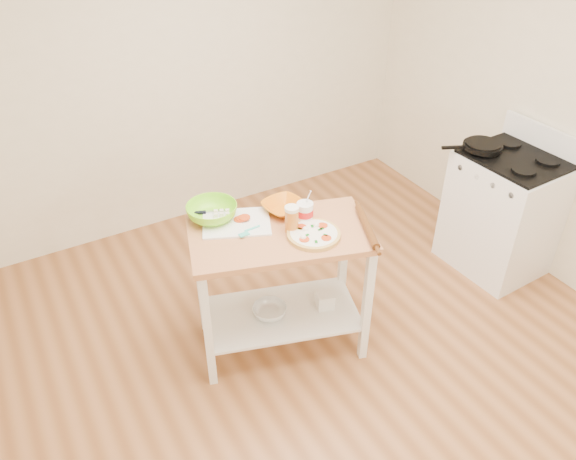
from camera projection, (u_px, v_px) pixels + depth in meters
The scene contains 15 objects.
room_shell at pixel (355, 195), 2.77m from camera, with size 4.04×4.54×2.74m.
prep_island at pixel (281, 266), 3.43m from camera, with size 1.19×0.87×0.90m.
gas_stove at pixel (502, 212), 4.23m from camera, with size 0.62×0.72×1.11m.
skillet at pixel (482, 146), 4.03m from camera, with size 0.42×0.28×0.03m.
pizza at pixel (313, 234), 3.24m from camera, with size 0.31×0.31×0.05m.
cutting_board at pixel (236, 222), 3.35m from camera, with size 0.49×0.43×0.04m.
spatula at pixel (248, 231), 3.26m from camera, with size 0.15×0.06×0.01m.
knife at pixel (205, 212), 3.43m from camera, with size 0.26×0.10×0.01m.
orange_bowl at pixel (284, 207), 3.45m from camera, with size 0.25×0.25×0.06m, color orange.
green_bowl at pixel (212, 212), 3.37m from camera, with size 0.31×0.31×0.10m, color #82E91D.
beer_pint at pixel (292, 219), 3.24m from camera, with size 0.08×0.08×0.17m.
yogurt_tub at pixel (305, 212), 3.35m from camera, with size 0.10×0.10×0.22m.
rolling_pin at pixel (367, 227), 3.29m from camera, with size 0.05×0.05×0.41m, color brown.
shelf_glass_bowl at pixel (270, 311), 3.61m from camera, with size 0.22×0.22×0.07m, color silver.
shelf_bin at pixel (325, 300), 3.67m from camera, with size 0.11×0.11×0.11m, color white.
Camera 1 is at (-1.47, -1.88, 2.80)m, focal length 35.00 mm.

